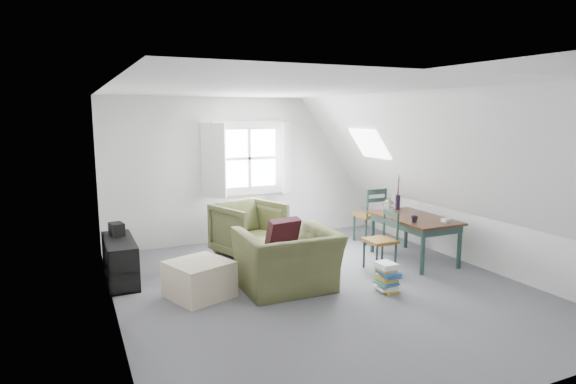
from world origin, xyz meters
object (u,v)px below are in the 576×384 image
armchair_near (288,289)px  media_shelf (120,263)px  dining_chair_far (371,214)px  magazine_stack (387,277)px  ottoman (199,279)px  dining_chair_near (382,239)px  armchair_far (249,256)px  dining_table (414,222)px

armchair_near → media_shelf: media_shelf is taller
dining_chair_far → magazine_stack: size_ratio=2.62×
ottoman → dining_chair_far: size_ratio=0.69×
armchair_near → dining_chair_near: size_ratio=1.40×
armchair_far → magazine_stack: bearing=-83.6°
dining_table → dining_chair_far: (-0.03, 1.13, -0.08)m
armchair_far → media_shelf: size_ratio=0.84×
armchair_far → dining_chair_near: (1.51, -1.41, 0.44)m
armchair_near → magazine_stack: 1.27m
armchair_near → dining_table: bearing=-170.3°
armchair_far → dining_chair_far: bearing=-22.7°
media_shelf → armchair_near: bearing=-31.7°
armchair_near → ottoman: 1.13m
dining_table → dining_chair_near: (-0.70, -0.16, -0.15)m
dining_table → magazine_stack: dining_table is taller
dining_chair_near → dining_chair_far: bearing=169.1°
armchair_far → dining_table: dining_table is taller
armchair_far → dining_table: bearing=-48.9°
armchair_near → armchair_far: (0.06, 1.60, 0.00)m
media_shelf → dining_chair_near: bearing=-15.9°
armchair_near → dining_table: size_ratio=0.87×
dining_chair_far → dining_chair_near: (-0.67, -1.29, -0.07)m
magazine_stack → armchair_near: bearing=152.5°
dining_table → magazine_stack: bearing=-136.8°
armchair_far → media_shelf: media_shelf is taller
ottoman → dining_table: (3.36, 0.12, 0.36)m
dining_table → dining_chair_near: bearing=-162.6°
dining_table → media_shelf: size_ratio=1.21×
ottoman → magazine_stack: size_ratio=1.81×
dining_table → magazine_stack: 1.54m
ottoman → dining_chair_near: dining_chair_near is taller
dining_chair_far → armchair_far: bearing=8.3°
media_shelf → magazine_stack: (3.02, -1.76, -0.07)m
armchair_far → ottoman: bearing=-149.2°
armchair_far → dining_chair_near: size_ratio=1.12×
dining_chair_far → magazine_stack: bearing=72.7°
armchair_near → dining_chair_far: bearing=-145.7°
media_shelf → magazine_stack: bearing=-30.2°
dining_table → dining_chair_near: size_ratio=1.61×
armchair_far → magazine_stack: 2.43m
dining_chair_near → magazine_stack: (-0.46, -0.77, -0.25)m
dining_chair_far → media_shelf: (-4.16, -0.29, -0.25)m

